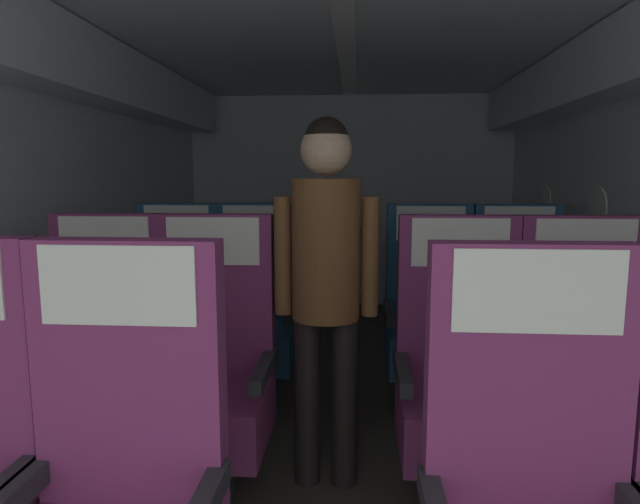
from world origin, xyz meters
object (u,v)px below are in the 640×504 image
seat_c_right_aisle (518,323)px  seat_b_right_aisle (585,386)px  seat_c_left_aisle (255,319)px  seat_b_left_window (102,374)px  seat_c_left_window (175,318)px  flight_attendant (326,266)px  seat_b_left_aisle (211,378)px  seat_b_right_window (459,383)px  seat_c_right_window (430,322)px

seat_c_right_aisle → seat_b_right_aisle: bearing=-90.6°
seat_c_left_aisle → seat_c_right_aisle: 1.53m
seat_b_left_window → seat_c_left_window: 0.92m
seat_c_left_aisle → seat_c_left_window: bearing=-178.1°
seat_c_right_aisle → flight_attendant: flight_attendant is taller
seat_b_right_aisle → flight_attendant: bearing=177.1°
seat_b_right_aisle → seat_c_right_aisle: 0.93m
seat_b_left_aisle → seat_c_left_aisle: same height
seat_b_right_window → flight_attendant: 0.72m
seat_c_left_window → seat_c_left_aisle: same height
seat_b_left_window → seat_b_right_window: 1.50m
seat_b_left_aisle → flight_attendant: 0.67m
seat_b_left_aisle → seat_c_right_aisle: (1.53, 0.95, 0.00)m
seat_c_left_aisle → seat_c_right_aisle: same height
seat_b_right_aisle → seat_b_left_aisle: bearing=-179.3°
seat_c_right_window → flight_attendant: 1.13m
seat_b_left_aisle → seat_b_right_aisle: 1.52m
seat_c_left_aisle → seat_c_right_window: same height
seat_b_right_aisle → flight_attendant: flight_attendant is taller
seat_b_left_aisle → flight_attendant: size_ratio=0.75×
seat_b_left_window → seat_b_right_aisle: (2.00, 0.00, 0.00)m
seat_b_left_aisle → seat_c_left_window: size_ratio=1.00×
seat_c_left_window → flight_attendant: bearing=-42.1°
seat_c_left_window → flight_attendant: (0.95, -0.86, 0.47)m
seat_c_left_window → seat_c_right_window: bearing=0.3°
seat_c_right_window → flight_attendant: size_ratio=0.75×
seat_b_left_window → seat_b_left_aisle: (0.48, -0.01, 0.00)m
flight_attendant → seat_c_left_window: bearing=-24.6°
seat_b_right_aisle → seat_c_right_aisle: size_ratio=1.00×
seat_b_left_aisle → seat_b_right_window: size_ratio=1.00×
seat_c_right_window → seat_c_left_window: bearing=-179.7°
seat_b_right_window → seat_c_left_window: 1.76m
seat_b_right_window → seat_c_left_window: bearing=148.7°
seat_b_right_window → seat_b_left_aisle: bearing=-178.9°
seat_b_left_window → seat_c_left_aisle: bearing=63.0°
seat_b_left_aisle → seat_c_left_aisle: bearing=90.1°
seat_b_right_window → seat_c_right_aisle: size_ratio=1.00×
seat_c_left_aisle → flight_attendant: 1.10m
flight_attendant → seat_c_right_aisle: bearing=-122.7°
seat_c_left_window → seat_c_left_aisle: size_ratio=1.00×
seat_b_left_window → seat_c_left_window: size_ratio=1.00×
seat_c_left_window → seat_c_right_aisle: (2.01, 0.02, 0.00)m
seat_c_left_aisle → seat_c_right_aisle: (1.53, 0.00, 0.00)m
seat_c_right_window → seat_b_left_aisle: bearing=-137.5°
seat_c_left_window → seat_c_right_aisle: bearing=0.5°
seat_c_left_aisle → seat_c_right_window: 1.03m
seat_b_left_window → seat_c_left_window: same height
seat_c_left_window → seat_c_right_window: 1.51m
seat_b_right_aisle → seat_b_right_window: same height
seat_b_right_aisle → flight_attendant: size_ratio=0.75×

